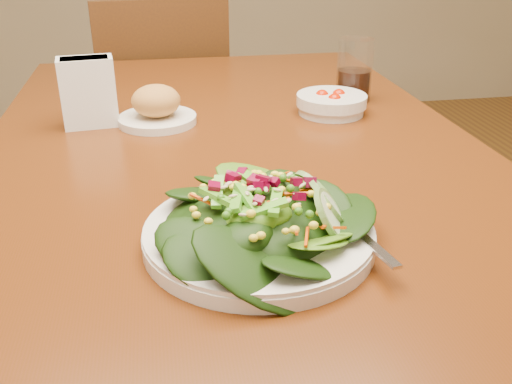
% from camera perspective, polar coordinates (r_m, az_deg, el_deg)
% --- Properties ---
extents(dining_table, '(0.90, 1.40, 0.75)m').
position_cam_1_polar(dining_table, '(1.09, -2.29, 0.15)').
color(dining_table, '#4F200B').
rests_on(dining_table, ground_plane).
extents(chair_far, '(0.47, 0.47, 0.91)m').
position_cam_1_polar(chair_far, '(1.97, -9.26, 6.49)').
color(chair_far, '#47260B').
rests_on(chair_far, ground_plane).
extents(salad_plate, '(0.29, 0.29, 0.08)m').
position_cam_1_polar(salad_plate, '(0.71, 1.08, -2.91)').
color(salad_plate, white).
rests_on(salad_plate, dining_table).
extents(bread_plate, '(0.16, 0.16, 0.08)m').
position_cam_1_polar(bread_plate, '(1.15, -9.92, 8.28)').
color(bread_plate, white).
rests_on(bread_plate, dining_table).
extents(tomato_bowl, '(0.15, 0.15, 0.05)m').
position_cam_1_polar(tomato_bowl, '(1.21, 7.55, 8.77)').
color(tomato_bowl, white).
rests_on(tomato_bowl, dining_table).
extents(drinking_glass, '(0.08, 0.08, 0.14)m').
position_cam_1_polar(drinking_glass, '(1.30, 9.79, 11.50)').
color(drinking_glass, silver).
rests_on(drinking_glass, dining_table).
extents(napkin_holder, '(0.11, 0.07, 0.13)m').
position_cam_1_polar(napkin_holder, '(1.16, -16.44, 9.72)').
color(napkin_holder, white).
rests_on(napkin_holder, dining_table).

